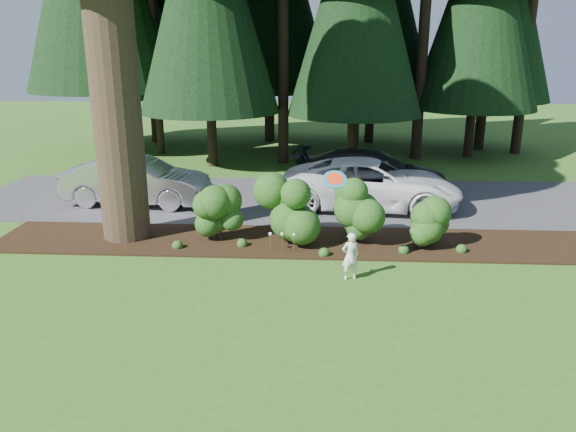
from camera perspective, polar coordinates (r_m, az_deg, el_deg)
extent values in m
plane|color=#2B611B|center=(11.95, 0.10, -7.99)|extent=(80.00, 80.00, 0.00)
cube|color=black|center=(14.94, 0.79, -2.61)|extent=(16.00, 2.50, 0.05)
cube|color=#38383A|center=(19.00, 1.34, 1.69)|extent=(22.00, 6.00, 0.03)
cylinder|color=#2F2317|center=(15.15, -17.90, 19.87)|extent=(1.24, 1.24, 12.00)
sphere|color=#174013|center=(14.91, -6.91, -0.21)|extent=(1.08, 1.08, 1.08)
cylinder|color=black|center=(15.07, -6.84, -2.06)|extent=(0.08, 0.08, 0.30)
sphere|color=#174013|center=(14.43, -0.04, 0.47)|extent=(1.35, 1.35, 1.35)
cylinder|color=black|center=(14.68, -0.03, -2.47)|extent=(0.08, 0.08, 0.30)
sphere|color=#174013|center=(14.76, 7.02, 0.28)|extent=(1.26, 1.26, 1.26)
cylinder|color=black|center=(14.97, 6.93, -2.19)|extent=(0.08, 0.08, 0.30)
sphere|color=#174013|center=(14.84, 14.01, -0.47)|extent=(1.17, 1.17, 1.17)
cylinder|color=black|center=(15.01, 13.85, -2.53)|extent=(0.08, 0.08, 0.30)
cylinder|color=#174013|center=(14.11, -1.80, -2.87)|extent=(0.01, 0.01, 0.50)
sphere|color=white|center=(14.02, -1.81, -1.83)|extent=(0.09, 0.09, 0.09)
cylinder|color=#174013|center=(14.09, -0.58, -2.89)|extent=(0.01, 0.01, 0.50)
sphere|color=white|center=(13.99, -0.58, -1.85)|extent=(0.09, 0.09, 0.09)
cylinder|color=#174013|center=(14.07, 0.64, -2.92)|extent=(0.01, 0.01, 0.50)
sphere|color=white|center=(13.98, 0.64, -1.88)|extent=(0.09, 0.09, 0.09)
cylinder|color=black|center=(26.78, -19.67, 15.83)|extent=(0.50, 0.50, 9.80)
cylinder|color=black|center=(26.42, -13.97, 15.53)|extent=(0.50, 0.50, 9.10)
cylinder|color=black|center=(26.21, -7.18, 17.40)|extent=(0.50, 0.50, 10.50)
cylinder|color=black|center=(24.36, -0.52, 15.50)|extent=(0.50, 0.50, 8.75)
cylinder|color=black|center=(25.35, 6.77, 18.22)|extent=(0.50, 0.50, 11.20)
cylinder|color=black|center=(26.67, 13.28, 15.96)|extent=(0.50, 0.50, 9.45)
cylinder|color=black|center=(25.75, 19.70, 16.98)|extent=(0.50, 0.50, 10.85)
cylinder|color=black|center=(28.41, 23.48, 15.45)|extent=(0.50, 0.50, 9.80)
cylinder|color=black|center=(30.54, -13.76, 17.67)|extent=(0.50, 0.50, 11.20)
cylinder|color=black|center=(28.97, -3.02, 17.47)|extent=(0.50, 0.50, 10.50)
cylinder|color=black|center=(29.96, 9.30, 18.61)|extent=(0.50, 0.50, 11.90)
cylinder|color=black|center=(30.35, 19.14, 16.25)|extent=(0.50, 0.50, 10.15)
imported|color=#AEAEB3|center=(18.88, -15.13, 3.47)|extent=(4.83, 2.01, 1.55)
imported|color=white|center=(18.00, 8.48, 3.25)|extent=(5.85, 3.18, 1.56)
imported|color=black|center=(19.66, 8.43, 4.40)|extent=(5.60, 3.06, 1.54)
imported|color=white|center=(12.58, 6.35, -4.06)|extent=(0.46, 0.37, 1.10)
cylinder|color=teal|center=(12.45, 4.78, 3.72)|extent=(0.55, 0.46, 0.35)
cylinder|color=#FF3B15|center=(12.45, 4.78, 3.79)|extent=(0.38, 0.32, 0.24)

